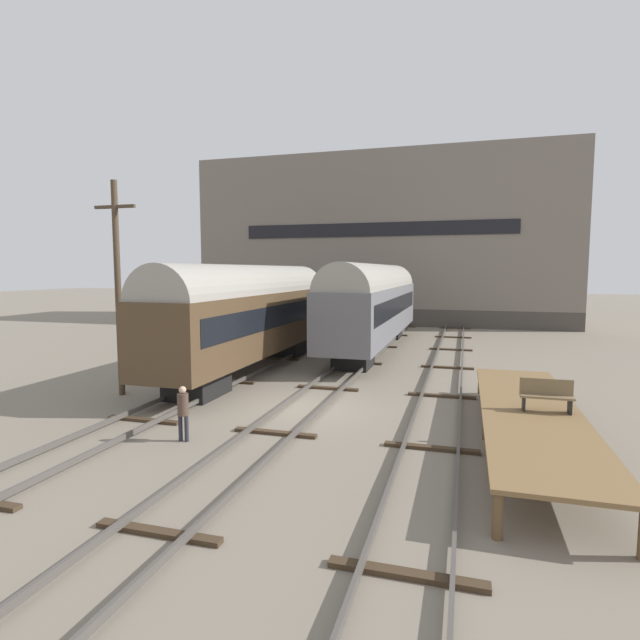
% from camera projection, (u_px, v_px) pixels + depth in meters
% --- Properties ---
extents(ground_plane, '(200.00, 200.00, 0.00)m').
position_uv_depth(ground_plane, '(306.00, 408.00, 17.95)').
color(ground_plane, slate).
extents(track_left, '(2.60, 60.00, 0.26)m').
position_uv_depth(track_left, '(192.00, 395.00, 19.23)').
color(track_left, '#4C4742').
rests_on(track_left, ground).
extents(track_middle, '(2.60, 60.00, 0.26)m').
position_uv_depth(track_middle, '(306.00, 404.00, 17.94)').
color(track_middle, '#4C4742').
rests_on(track_middle, ground).
extents(track_right, '(2.60, 60.00, 0.26)m').
position_uv_depth(track_right, '(437.00, 415.00, 16.64)').
color(track_right, '#4C4742').
rests_on(track_right, ground).
extents(train_car_brown, '(2.87, 15.99, 5.21)m').
position_uv_depth(train_car_brown, '(251.00, 311.00, 24.35)').
color(train_car_brown, black).
rests_on(train_car_brown, ground).
extents(train_car_grey, '(2.99, 18.24, 5.35)m').
position_uv_depth(train_car_grey, '(374.00, 301.00, 30.89)').
color(train_car_grey, black).
rests_on(train_car_grey, ground).
extents(station_platform, '(2.67, 11.64, 1.00)m').
position_uv_depth(station_platform, '(530.00, 412.00, 14.21)').
color(station_platform, brown).
rests_on(station_platform, ground).
extents(bench, '(1.40, 0.40, 0.91)m').
position_uv_depth(bench, '(546.00, 394.00, 13.97)').
color(bench, brown).
rests_on(bench, station_platform).
extents(person_worker, '(0.32, 0.32, 1.62)m').
position_uv_depth(person_worker, '(183.00, 408.00, 14.39)').
color(person_worker, '#282833').
rests_on(person_worker, ground).
extents(utility_pole, '(1.80, 0.24, 8.40)m').
position_uv_depth(utility_pole, '(118.00, 285.00, 19.50)').
color(utility_pole, '#473828').
rests_on(utility_pole, ground).
extents(warehouse_building, '(34.48, 10.57, 15.55)m').
position_uv_depth(warehouse_building, '(384.00, 242.00, 49.17)').
color(warehouse_building, '#46403A').
rests_on(warehouse_building, ground).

